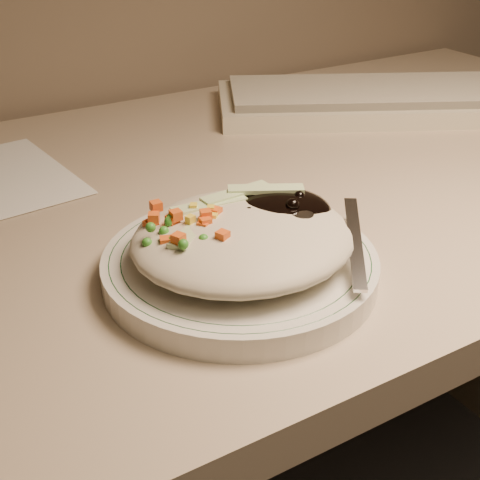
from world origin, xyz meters
TOP-DOWN VIEW (x-y plane):
  - desk at (0.00, 1.38)m, footprint 1.40×0.70m
  - plate at (-0.10, 1.20)m, footprint 0.24×0.24m
  - plate_rim at (-0.10, 1.20)m, footprint 0.23×0.23m
  - meal at (-0.10, 1.20)m, footprint 0.21×0.19m
  - keyboard at (0.33, 1.48)m, footprint 0.53×0.39m

SIDE VIEW (x-z plane):
  - desk at x=0.00m, z-range 0.17..0.91m
  - plate at x=-0.10m, z-range 0.74..0.76m
  - keyboard at x=0.33m, z-range 0.74..0.78m
  - plate_rim at x=-0.10m, z-range 0.76..0.76m
  - meal at x=-0.10m, z-range 0.76..0.81m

